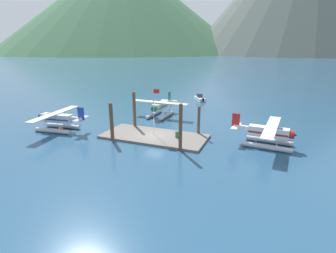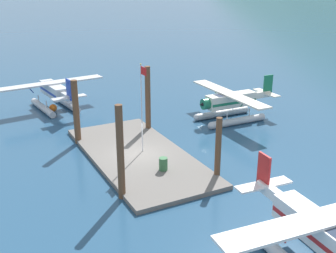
{
  "view_description": "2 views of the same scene",
  "coord_description": "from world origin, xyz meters",
  "px_view_note": "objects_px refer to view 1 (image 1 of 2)",
  "views": [
    {
      "loc": [
        14.79,
        -31.57,
        12.32
      ],
      "look_at": [
        1.93,
        0.38,
        1.69
      ],
      "focal_mm": 28.14,
      "sensor_mm": 36.0,
      "label": 1
    },
    {
      "loc": [
        25.97,
        -11.02,
        12.6
      ],
      "look_at": [
        -0.75,
        2.87,
        1.7
      ],
      "focal_mm": 44.64,
      "sensor_mm": 36.0,
      "label": 2
    }
  ],
  "objects_px": {
    "mooring_buoy": "(61,129)",
    "seaplane_silver_port_aft": "(57,120)",
    "flagpole": "(154,106)",
    "boat_white_open_north": "(200,98)",
    "fuel_drum": "(177,134)",
    "seaplane_white_stbd_fwd": "(268,134)",
    "seaplane_cream_bow_left": "(160,108)"
  },
  "relations": [
    {
      "from": "boat_white_open_north",
      "to": "flagpole",
      "type": "bearing_deg",
      "value": -87.96
    },
    {
      "from": "fuel_drum",
      "to": "seaplane_white_stbd_fwd",
      "type": "distance_m",
      "value": 11.71
    },
    {
      "from": "seaplane_silver_port_aft",
      "to": "seaplane_white_stbd_fwd",
      "type": "height_order",
      "value": "same"
    },
    {
      "from": "flagpole",
      "to": "fuel_drum",
      "type": "bearing_deg",
      "value": -1.29
    },
    {
      "from": "mooring_buoy",
      "to": "seaplane_cream_bow_left",
      "type": "distance_m",
      "value": 17.24
    },
    {
      "from": "mooring_buoy",
      "to": "boat_white_open_north",
      "type": "relative_size",
      "value": 0.17
    },
    {
      "from": "boat_white_open_north",
      "to": "fuel_drum",
      "type": "bearing_deg",
      "value": -80.87
    },
    {
      "from": "flagpole",
      "to": "seaplane_silver_port_aft",
      "type": "bearing_deg",
      "value": -168.14
    },
    {
      "from": "fuel_drum",
      "to": "seaplane_cream_bow_left",
      "type": "bearing_deg",
      "value": 124.05
    },
    {
      "from": "mooring_buoy",
      "to": "seaplane_white_stbd_fwd",
      "type": "relative_size",
      "value": 0.07
    },
    {
      "from": "fuel_drum",
      "to": "boat_white_open_north",
      "type": "distance_m",
      "value": 27.83
    },
    {
      "from": "seaplane_cream_bow_left",
      "to": "boat_white_open_north",
      "type": "relative_size",
      "value": 2.41
    },
    {
      "from": "mooring_buoy",
      "to": "seaplane_cream_bow_left",
      "type": "bearing_deg",
      "value": 53.63
    },
    {
      "from": "flagpole",
      "to": "fuel_drum",
      "type": "height_order",
      "value": "flagpole"
    },
    {
      "from": "seaplane_silver_port_aft",
      "to": "seaplane_white_stbd_fwd",
      "type": "bearing_deg",
      "value": 9.38
    },
    {
      "from": "seaplane_white_stbd_fwd",
      "to": "boat_white_open_north",
      "type": "xyz_separation_m",
      "value": [
        -15.94,
        25.58,
        -1.09
      ]
    },
    {
      "from": "fuel_drum",
      "to": "seaplane_silver_port_aft",
      "type": "xyz_separation_m",
      "value": [
        -18.11,
        -3.0,
        0.84
      ]
    },
    {
      "from": "mooring_buoy",
      "to": "seaplane_cream_bow_left",
      "type": "xyz_separation_m",
      "value": [
        10.2,
        13.84,
        1.2
      ]
    },
    {
      "from": "fuel_drum",
      "to": "seaplane_silver_port_aft",
      "type": "height_order",
      "value": "seaplane_silver_port_aft"
    },
    {
      "from": "mooring_buoy",
      "to": "boat_white_open_north",
      "type": "distance_m",
      "value": 33.44
    },
    {
      "from": "seaplane_white_stbd_fwd",
      "to": "flagpole",
      "type": "bearing_deg",
      "value": -173.07
    },
    {
      "from": "seaplane_silver_port_aft",
      "to": "boat_white_open_north",
      "type": "height_order",
      "value": "seaplane_silver_port_aft"
    },
    {
      "from": "flagpole",
      "to": "boat_white_open_north",
      "type": "bearing_deg",
      "value": 92.04
    },
    {
      "from": "seaplane_white_stbd_fwd",
      "to": "seaplane_silver_port_aft",
      "type": "bearing_deg",
      "value": -170.62
    },
    {
      "from": "seaplane_silver_port_aft",
      "to": "boat_white_open_north",
      "type": "distance_m",
      "value": 33.43
    },
    {
      "from": "mooring_buoy",
      "to": "seaplane_silver_port_aft",
      "type": "bearing_deg",
      "value": 155.15
    },
    {
      "from": "flagpole",
      "to": "boat_white_open_north",
      "type": "distance_m",
      "value": 27.69
    },
    {
      "from": "seaplane_cream_bow_left",
      "to": "seaplane_silver_port_aft",
      "type": "distance_m",
      "value": 17.41
    },
    {
      "from": "seaplane_silver_port_aft",
      "to": "flagpole",
      "type": "bearing_deg",
      "value": 11.86
    },
    {
      "from": "seaplane_silver_port_aft",
      "to": "boat_white_open_north",
      "type": "relative_size",
      "value": 2.43
    },
    {
      "from": "flagpole",
      "to": "boat_white_open_north",
      "type": "relative_size",
      "value": 1.53
    },
    {
      "from": "flagpole",
      "to": "mooring_buoy",
      "type": "height_order",
      "value": "flagpole"
    }
  ]
}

